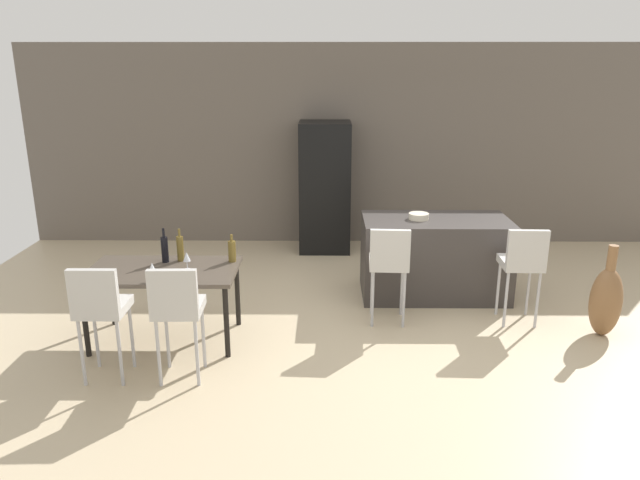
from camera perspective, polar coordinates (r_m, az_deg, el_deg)
The scene contains 16 objects.
ground_plane at distance 6.29m, azimuth 5.95°, elevation -8.15°, with size 10.00×10.00×0.00m, color #C6B28E.
back_wall at distance 8.85m, azimuth 4.42°, elevation 9.04°, with size 10.00×0.12×2.90m, color #665B51.
kitchen_island at distance 7.01m, azimuth 10.95°, elevation -1.64°, with size 1.67×0.85×0.92m, color #383330.
bar_chair_left at distance 6.09m, azimuth 6.66°, elevation -1.93°, with size 0.42×0.42×1.05m.
bar_chair_middle at distance 6.38m, azimuth 18.94°, elevation -1.87°, with size 0.41×0.41×1.05m.
dining_table at distance 5.89m, azimuth -14.88°, elevation -3.34°, with size 1.43×0.82×0.74m.
dining_chair_near at distance 5.30m, azimuth -20.41°, elevation -5.87°, with size 0.40×0.40×1.05m.
dining_chair_far at distance 5.10m, azimuth -13.61°, elevation -6.11°, with size 0.41×0.41×1.05m.
wine_bottle_middle at distance 6.02m, azimuth -14.72°, elevation -0.84°, with size 0.07×0.07×0.35m.
wine_bottle_left at distance 6.03m, azimuth -13.31°, elevation -0.76°, with size 0.07×0.07×0.33m.
wine_bottle_corner at distance 5.91m, azimuth -8.47°, elevation -1.04°, with size 0.08×0.08×0.28m.
wine_glass_right at distance 5.76m, azimuth -12.71°, elevation -1.61°, with size 0.07×0.07×0.17m.
wine_glass_far at distance 5.54m, azimuth -15.85°, elevation -2.61°, with size 0.07×0.07×0.17m.
refrigerator at distance 8.49m, azimuth 0.47°, elevation 5.12°, with size 0.72×0.68×1.84m, color black.
fruit_bowl at distance 6.83m, azimuth 9.49°, elevation 2.27°, with size 0.23×0.23×0.07m, color beige.
floor_vase at distance 6.55m, azimuth 25.80°, elevation -5.28°, with size 0.31×0.31×0.94m.
Camera 1 is at (-0.59, -5.67, 2.65)m, focal length 33.25 mm.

